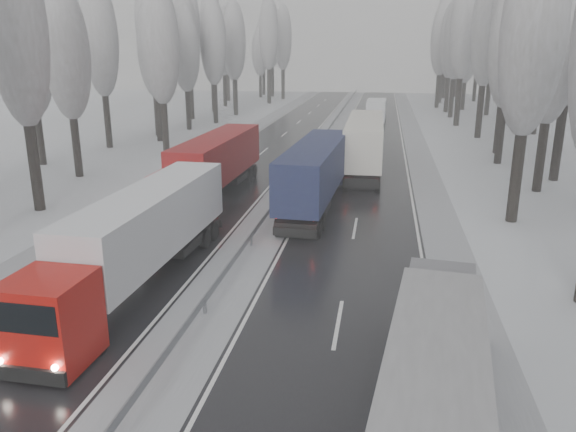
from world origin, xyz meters
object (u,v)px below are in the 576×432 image
(truck_red_white, at_px, (141,234))
(truck_red_red, at_px, (213,164))
(box_truck_distant, at_px, (377,110))
(truck_grey_tarp, at_px, (433,405))
(truck_cream_box, at_px, (365,140))
(truck_blue_box, at_px, (318,169))

(truck_red_white, height_order, truck_red_red, truck_red_red)
(box_truck_distant, bearing_deg, truck_grey_tarp, -86.47)
(truck_red_red, bearing_deg, box_truck_distant, 78.70)
(box_truck_distant, height_order, truck_red_white, truck_red_white)
(truck_cream_box, xyz_separation_m, box_truck_distant, (0.42, 34.58, -1.06))
(truck_grey_tarp, xyz_separation_m, box_truck_distant, (-2.47, 70.36, -0.52))
(truck_blue_box, height_order, truck_red_white, truck_blue_box)
(truck_blue_box, height_order, truck_cream_box, truck_cream_box)
(truck_grey_tarp, bearing_deg, truck_cream_box, 101.19)
(truck_cream_box, bearing_deg, truck_red_red, -132.79)
(truck_red_white, bearing_deg, truck_grey_tarp, -39.09)
(truck_blue_box, distance_m, truck_red_white, 15.54)
(box_truck_distant, bearing_deg, truck_blue_box, -92.23)
(truck_blue_box, distance_m, box_truck_distant, 46.22)
(box_truck_distant, relative_size, truck_red_red, 0.51)
(truck_grey_tarp, distance_m, truck_red_red, 27.92)
(box_truck_distant, bearing_deg, truck_red_white, -97.01)
(truck_blue_box, relative_size, truck_cream_box, 0.95)
(truck_red_red, bearing_deg, truck_grey_tarp, -61.24)
(truck_blue_box, xyz_separation_m, box_truck_distant, (3.02, 46.11, -0.91))
(truck_red_red, bearing_deg, truck_cream_box, 49.38)
(truck_red_red, bearing_deg, truck_blue_box, -2.87)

